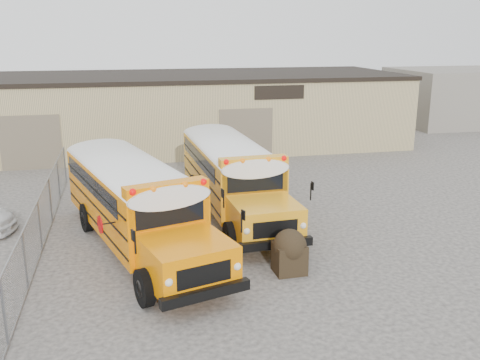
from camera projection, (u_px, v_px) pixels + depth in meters
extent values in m
plane|color=#383633|center=(228.00, 271.00, 16.93)|extent=(120.00, 120.00, 0.00)
cube|color=tan|center=(170.00, 111.00, 35.15)|extent=(30.00, 10.00, 4.50)
cube|color=black|center=(169.00, 76.00, 34.54)|extent=(30.20, 10.20, 0.25)
cube|color=black|center=(279.00, 92.00, 31.22)|extent=(3.00, 0.08, 0.80)
cube|color=brown|center=(31.00, 143.00, 28.99)|extent=(3.20, 0.08, 3.00)
cube|color=brown|center=(246.00, 134.00, 31.45)|extent=(3.20, 0.08, 3.00)
cylinder|color=gray|center=(4.00, 313.00, 12.63)|extent=(0.07, 0.07, 1.80)
cylinder|color=gray|center=(25.00, 262.00, 15.46)|extent=(0.07, 0.07, 1.80)
cylinder|color=gray|center=(40.00, 226.00, 18.28)|extent=(0.07, 0.07, 1.80)
cylinder|color=gray|center=(50.00, 200.00, 21.10)|extent=(0.07, 0.07, 1.80)
cylinder|color=gray|center=(58.00, 180.00, 23.93)|extent=(0.07, 0.07, 1.80)
cylinder|color=gray|center=(65.00, 164.00, 26.75)|extent=(0.07, 0.07, 1.80)
cylinder|color=gray|center=(37.00, 202.00, 18.04)|extent=(0.05, 18.00, 0.05)
cylinder|color=gray|center=(42.00, 249.00, 18.51)|extent=(0.05, 18.00, 0.05)
cube|color=gray|center=(40.00, 226.00, 18.28)|extent=(0.02, 18.00, 1.70)
cube|color=gray|center=(459.00, 96.00, 43.86)|extent=(10.00, 8.00, 4.40)
cube|color=#FF8200|center=(88.00, 161.00, 24.42)|extent=(4.76, 8.33, 2.14)
cube|color=#FF8200|center=(121.00, 201.00, 20.24)|extent=(2.85, 2.85, 1.20)
cube|color=black|center=(111.00, 167.00, 20.94)|extent=(2.07, 0.67, 0.78)
cube|color=white|center=(86.00, 135.00, 24.09)|extent=(4.78, 8.41, 0.42)
cube|color=#FF8200|center=(108.00, 149.00, 20.97)|extent=(2.60, 1.23, 0.38)
sphere|color=#E50705|center=(81.00, 150.00, 20.22)|extent=(0.21, 0.21, 0.21)
sphere|color=#E50705|center=(137.00, 144.00, 21.24)|extent=(0.21, 0.21, 0.21)
sphere|color=orange|center=(97.00, 149.00, 20.50)|extent=(0.21, 0.21, 0.21)
sphere|color=orange|center=(122.00, 146.00, 20.96)|extent=(0.21, 0.21, 0.21)
cube|color=black|center=(132.00, 222.00, 19.33)|extent=(2.51, 0.95, 0.29)
cube|color=black|center=(70.00, 163.00, 28.07)|extent=(2.51, 0.93, 0.29)
cube|color=black|center=(88.00, 163.00, 24.44)|extent=(4.75, 8.19, 0.06)
cube|color=black|center=(85.00, 147.00, 24.53)|extent=(4.43, 7.14, 0.65)
cylinder|color=black|center=(89.00, 220.00, 19.92)|extent=(0.59, 1.12, 1.08)
cylinder|color=black|center=(152.00, 210.00, 21.08)|extent=(0.59, 1.12, 1.08)
cylinder|color=black|center=(55.00, 179.00, 25.47)|extent=(0.59, 1.12, 1.08)
cylinder|color=black|center=(107.00, 173.00, 26.62)|extent=(0.59, 1.12, 1.08)
cylinder|color=#BF0505|center=(59.00, 177.00, 21.28)|extent=(0.20, 0.57, 0.58)
cube|color=orange|center=(201.00, 143.00, 28.56)|extent=(2.97, 7.87, 2.09)
cube|color=orange|center=(223.00, 174.00, 24.05)|extent=(2.36, 2.36, 1.17)
cube|color=black|center=(217.00, 147.00, 24.83)|extent=(2.09, 0.18, 0.76)
cube|color=white|center=(200.00, 121.00, 28.24)|extent=(2.97, 7.96, 0.41)
cube|color=orange|center=(216.00, 132.00, 24.87)|extent=(2.52, 0.65, 0.37)
sphere|color=#E50705|center=(194.00, 132.00, 24.35)|extent=(0.20, 0.20, 0.20)
sphere|color=#E50705|center=(239.00, 129.00, 24.90)|extent=(0.20, 0.20, 0.20)
sphere|color=orange|center=(206.00, 131.00, 24.50)|extent=(0.20, 0.20, 0.20)
sphere|color=orange|center=(227.00, 130.00, 24.75)|extent=(0.20, 0.20, 0.20)
cube|color=black|center=(229.00, 192.00, 23.06)|extent=(2.51, 0.36, 0.29)
cube|color=black|center=(188.00, 145.00, 32.46)|extent=(2.50, 0.34, 0.29)
cube|color=black|center=(201.00, 144.00, 28.58)|extent=(3.00, 7.72, 0.06)
cube|color=black|center=(199.00, 131.00, 28.69)|extent=(2.93, 6.65, 0.63)
cylinder|color=black|center=(196.00, 188.00, 24.00)|extent=(0.34, 1.07, 1.06)
cylinder|color=black|center=(248.00, 184.00, 24.62)|extent=(0.34, 1.07, 1.06)
cylinder|color=black|center=(174.00, 157.00, 29.97)|extent=(0.34, 1.07, 1.06)
cylinder|color=black|center=(216.00, 155.00, 30.59)|extent=(0.34, 1.07, 1.06)
cube|color=black|center=(289.00, 258.00, 16.72)|extent=(0.98, 0.89, 0.95)
sphere|color=black|center=(290.00, 246.00, 16.60)|extent=(1.05, 1.05, 1.05)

